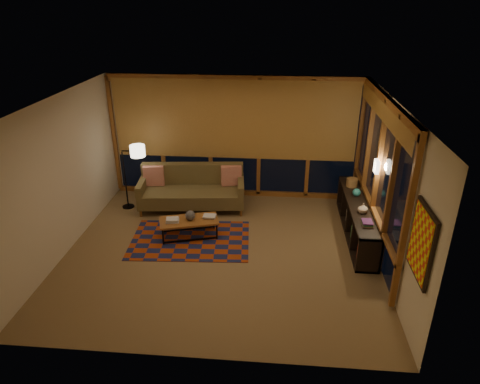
# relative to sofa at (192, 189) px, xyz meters

# --- Properties ---
(floor) EXTENTS (5.50, 5.00, 0.01)m
(floor) POSITION_rel_sofa_xyz_m (0.84, -1.64, -0.45)
(floor) COLOR #977D4E
(floor) RESTS_ON ground
(ceiling) EXTENTS (5.50, 5.00, 0.01)m
(ceiling) POSITION_rel_sofa_xyz_m (0.84, -1.64, 2.25)
(ceiling) COLOR white
(ceiling) RESTS_ON walls
(walls) EXTENTS (5.51, 5.01, 2.70)m
(walls) POSITION_rel_sofa_xyz_m (0.84, -1.64, 0.90)
(walls) COLOR beige
(walls) RESTS_ON floor
(window_wall_back) EXTENTS (5.30, 0.16, 2.60)m
(window_wall_back) POSITION_rel_sofa_xyz_m (0.84, 0.79, 0.90)
(window_wall_back) COLOR #905620
(window_wall_back) RESTS_ON walls
(window_wall_right) EXTENTS (0.16, 3.70, 2.60)m
(window_wall_right) POSITION_rel_sofa_xyz_m (3.52, -1.04, 0.90)
(window_wall_right) COLOR #905620
(window_wall_right) RESTS_ON walls
(wall_art) EXTENTS (0.06, 0.74, 0.94)m
(wall_art) POSITION_rel_sofa_xyz_m (3.55, -3.49, 1.00)
(wall_art) COLOR red
(wall_art) RESTS_ON walls
(wall_sconce) EXTENTS (0.12, 0.18, 0.22)m
(wall_sconce) POSITION_rel_sofa_xyz_m (3.46, -1.19, 1.10)
(wall_sconce) COLOR #F3E4C6
(wall_sconce) RESTS_ON walls
(sofa) EXTENTS (2.26, 1.10, 0.90)m
(sofa) POSITION_rel_sofa_xyz_m (0.00, 0.00, 0.00)
(sofa) COLOR brown
(sofa) RESTS_ON floor
(pillow_left) EXTENTS (0.45, 0.20, 0.43)m
(pillow_left) POSITION_rel_sofa_xyz_m (-0.83, 0.13, 0.22)
(pillow_left) COLOR #B11709
(pillow_left) RESTS_ON sofa
(pillow_right) EXTENTS (0.45, 0.24, 0.43)m
(pillow_right) POSITION_rel_sofa_xyz_m (0.82, 0.29, 0.22)
(pillow_right) COLOR #B11709
(pillow_right) RESTS_ON sofa
(area_rug) EXTENTS (2.28, 1.59, 0.01)m
(area_rug) POSITION_rel_sofa_xyz_m (0.21, -1.31, -0.44)
(area_rug) COLOR #99350F
(area_rug) RESTS_ON floor
(coffee_table) EXTENTS (1.18, 0.77, 0.36)m
(coffee_table) POSITION_rel_sofa_xyz_m (0.17, -1.18, -0.27)
(coffee_table) COLOR #905620
(coffee_table) RESTS_ON floor
(book_stack_a) EXTENTS (0.26, 0.22, 0.07)m
(book_stack_a) POSITION_rel_sofa_xyz_m (-0.12, -1.28, -0.05)
(book_stack_a) COLOR silver
(book_stack_a) RESTS_ON coffee_table
(book_stack_b) EXTENTS (0.22, 0.18, 0.04)m
(book_stack_b) POSITION_rel_sofa_xyz_m (0.54, -1.05, -0.07)
(book_stack_b) COLOR silver
(book_stack_b) RESTS_ON coffee_table
(ceramic_pot) EXTENTS (0.25, 0.25, 0.19)m
(ceramic_pot) POSITION_rel_sofa_xyz_m (0.20, -1.17, 0.01)
(ceramic_pot) COLOR black
(ceramic_pot) RESTS_ON coffee_table
(floor_lamp) EXTENTS (0.50, 0.36, 1.41)m
(floor_lamp) POSITION_rel_sofa_xyz_m (-1.41, -0.06, 0.26)
(floor_lamp) COLOR black
(floor_lamp) RESTS_ON floor
(bookshelf) EXTENTS (0.40, 2.62, 0.66)m
(bookshelf) POSITION_rel_sofa_xyz_m (3.33, -0.80, -0.12)
(bookshelf) COLOR black
(bookshelf) RESTS_ON floor
(basket) EXTENTS (0.24, 0.24, 0.17)m
(basket) POSITION_rel_sofa_xyz_m (3.31, -0.01, 0.29)
(basket) COLOR olive
(basket) RESTS_ON bookshelf
(teal_bowl) EXTENTS (0.20, 0.20, 0.16)m
(teal_bowl) POSITION_rel_sofa_xyz_m (3.33, -0.49, 0.29)
(teal_bowl) COLOR teal
(teal_bowl) RESTS_ON bookshelf
(vase) EXTENTS (0.20, 0.20, 0.18)m
(vase) POSITION_rel_sofa_xyz_m (3.33, -1.18, 0.30)
(vase) COLOR #C0AC95
(vase) RESTS_ON bookshelf
(shelf_book_stack) EXTENTS (0.24, 0.29, 0.07)m
(shelf_book_stack) POSITION_rel_sofa_xyz_m (3.33, -1.63, 0.24)
(shelf_book_stack) COLOR silver
(shelf_book_stack) RESTS_ON bookshelf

